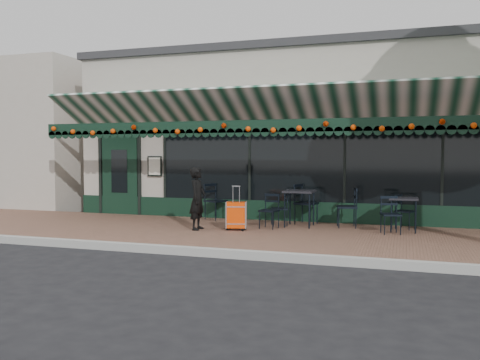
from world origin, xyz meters
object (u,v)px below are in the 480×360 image
(suitcase, at_px, (236,215))
(cafe_table_a, at_px, (404,201))
(chair_solo, at_px, (216,201))
(woman, at_px, (198,199))
(chair_a_left, at_px, (347,207))
(chair_a_right, at_px, (405,212))
(chair_a_front, at_px, (391,215))
(chair_b_right, at_px, (306,204))
(cafe_table_b, at_px, (299,194))
(chair_b_front, at_px, (269,211))
(chair_b_left, at_px, (279,209))

(suitcase, distance_m, cafe_table_a, 3.66)
(chair_solo, bearing_deg, woman, -147.23)
(suitcase, distance_m, chair_a_left, 2.57)
(chair_a_right, bearing_deg, chair_a_front, -175.81)
(suitcase, xyz_separation_m, chair_solo, (-1.07, 1.55, 0.14))
(chair_b_right, bearing_deg, suitcase, 153.89)
(suitcase, relative_size, cafe_table_b, 1.16)
(woman, distance_m, chair_b_front, 1.63)
(chair_b_right, bearing_deg, chair_a_left, -89.62)
(chair_b_left, bearing_deg, woman, -74.95)
(woman, relative_size, chair_solo, 1.47)
(cafe_table_b, relative_size, chair_solo, 0.89)
(woman, relative_size, cafe_table_a, 1.88)
(chair_b_right, xyz_separation_m, chair_solo, (-2.36, 0.10, -0.02))
(chair_b_left, bearing_deg, suitcase, -57.90)
(chair_a_left, height_order, chair_b_right, chair_b_right)
(chair_a_front, distance_m, chair_b_left, 2.57)
(chair_a_front, bearing_deg, cafe_table_b, 150.92)
(cafe_table_b, distance_m, chair_a_front, 2.14)
(chair_a_left, bearing_deg, woman, -78.04)
(chair_b_front, relative_size, chair_solo, 0.84)
(woman, xyz_separation_m, chair_b_right, (2.13, 1.63, -0.21))
(woman, relative_size, cafe_table_b, 1.65)
(chair_a_right, height_order, chair_a_front, chair_a_front)
(chair_b_front, bearing_deg, cafe_table_b, 52.57)
(suitcase, distance_m, chair_a_front, 3.30)
(cafe_table_a, bearing_deg, suitcase, -164.59)
(chair_a_left, xyz_separation_m, chair_b_left, (-1.54, -0.19, -0.07))
(woman, bearing_deg, chair_b_front, -67.57)
(chair_b_left, distance_m, chair_b_front, 0.55)
(cafe_table_a, height_order, chair_a_front, chair_a_front)
(chair_a_left, relative_size, chair_b_right, 0.95)
(cafe_table_a, relative_size, chair_a_front, 0.92)
(cafe_table_b, distance_m, chair_solo, 2.36)
(cafe_table_b, xyz_separation_m, chair_a_right, (2.35, 0.35, -0.36))
(cafe_table_b, bearing_deg, woman, -149.59)
(suitcase, height_order, chair_b_right, same)
(chair_b_left, relative_size, chair_solo, 0.82)
(cafe_table_b, xyz_separation_m, chair_b_front, (-0.58, -0.56, -0.36))
(woman, height_order, chair_a_left, woman)
(suitcase, bearing_deg, chair_a_front, -4.67)
(cafe_table_b, bearing_deg, chair_solo, 166.99)
(suitcase, distance_m, chair_b_front, 0.78)
(suitcase, height_order, chair_a_right, suitcase)
(suitcase, distance_m, chair_a_right, 3.81)
(chair_a_right, bearing_deg, chair_b_front, 130.49)
(chair_b_front, bearing_deg, chair_a_left, 32.58)
(woman, height_order, chair_b_front, woman)
(chair_a_left, height_order, chair_a_right, chair_a_left)
(chair_solo, bearing_deg, chair_b_left, -81.48)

